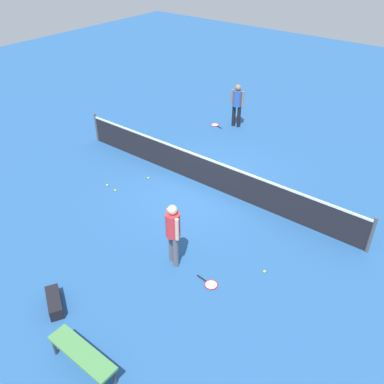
{
  "coord_description": "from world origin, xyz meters",
  "views": [
    {
      "loc": [
        6.36,
        -8.86,
        7.04
      ],
      "look_at": [
        0.72,
        -1.63,
        0.9
      ],
      "focal_mm": 38.86,
      "sensor_mm": 36.0,
      "label": 1
    }
  ],
  "objects_px": {
    "tennis_racket_near_player": "(210,284)",
    "player_near_side": "(173,230)",
    "tennis_ball_by_net": "(107,185)",
    "equipment_bag": "(54,301)",
    "courtside_bench": "(82,354)",
    "tennis_racket_far_player": "(215,125)",
    "player_far_side": "(237,102)",
    "tennis_ball_near_player": "(148,178)",
    "tennis_ball_baseline": "(115,190)",
    "tennis_ball_midcourt": "(264,271)"
  },
  "relations": [
    {
      "from": "tennis_racket_near_player",
      "to": "player_near_side",
      "type": "bearing_deg",
      "value": 177.64
    },
    {
      "from": "tennis_ball_by_net",
      "to": "equipment_bag",
      "type": "relative_size",
      "value": 0.08
    },
    {
      "from": "player_near_side",
      "to": "equipment_bag",
      "type": "bearing_deg",
      "value": -114.06
    },
    {
      "from": "tennis_ball_by_net",
      "to": "courtside_bench",
      "type": "height_order",
      "value": "courtside_bench"
    },
    {
      "from": "courtside_bench",
      "to": "tennis_racket_near_player",
      "type": "bearing_deg",
      "value": 78.94
    },
    {
      "from": "courtside_bench",
      "to": "equipment_bag",
      "type": "height_order",
      "value": "courtside_bench"
    },
    {
      "from": "tennis_racket_far_player",
      "to": "player_far_side",
      "type": "bearing_deg",
      "value": 32.92
    },
    {
      "from": "tennis_ball_near_player",
      "to": "tennis_ball_baseline",
      "type": "distance_m",
      "value": 1.19
    },
    {
      "from": "tennis_ball_near_player",
      "to": "courtside_bench",
      "type": "relative_size",
      "value": 0.04
    },
    {
      "from": "tennis_racket_far_player",
      "to": "tennis_ball_midcourt",
      "type": "distance_m",
      "value": 8.26
    },
    {
      "from": "courtside_bench",
      "to": "tennis_ball_by_net",
      "type": "bearing_deg",
      "value": 133.84
    },
    {
      "from": "player_far_side",
      "to": "tennis_racket_far_player",
      "type": "xyz_separation_m",
      "value": [
        -0.68,
        -0.44,
        -1.0
      ]
    },
    {
      "from": "player_near_side",
      "to": "player_far_side",
      "type": "distance_m",
      "value": 8.11
    },
    {
      "from": "player_near_side",
      "to": "tennis_racket_near_player",
      "type": "relative_size",
      "value": 2.86
    },
    {
      "from": "player_near_side",
      "to": "tennis_racket_near_player",
      "type": "distance_m",
      "value": 1.5
    },
    {
      "from": "tennis_ball_midcourt",
      "to": "tennis_ball_baseline",
      "type": "relative_size",
      "value": 1.0
    },
    {
      "from": "tennis_racket_near_player",
      "to": "tennis_ball_midcourt",
      "type": "distance_m",
      "value": 1.35
    },
    {
      "from": "tennis_ball_baseline",
      "to": "tennis_racket_near_player",
      "type": "bearing_deg",
      "value": -16.29
    },
    {
      "from": "tennis_racket_far_player",
      "to": "tennis_ball_baseline",
      "type": "bearing_deg",
      "value": -86.56
    },
    {
      "from": "tennis_ball_midcourt",
      "to": "tennis_racket_far_player",
      "type": "bearing_deg",
      "value": 133.35
    },
    {
      "from": "player_near_side",
      "to": "tennis_ball_baseline",
      "type": "relative_size",
      "value": 25.76
    },
    {
      "from": "player_far_side",
      "to": "equipment_bag",
      "type": "xyz_separation_m",
      "value": [
        1.92,
        -10.11,
        -0.87
      ]
    },
    {
      "from": "tennis_racket_far_player",
      "to": "tennis_ball_near_player",
      "type": "height_order",
      "value": "tennis_ball_near_player"
    },
    {
      "from": "player_far_side",
      "to": "player_near_side",
      "type": "bearing_deg",
      "value": -67.65
    },
    {
      "from": "tennis_ball_baseline",
      "to": "tennis_racket_far_player",
      "type": "bearing_deg",
      "value": 93.44
    },
    {
      "from": "tennis_racket_far_player",
      "to": "equipment_bag",
      "type": "xyz_separation_m",
      "value": [
        2.6,
        -9.67,
        0.13
      ]
    },
    {
      "from": "tennis_racket_near_player",
      "to": "tennis_ball_by_net",
      "type": "bearing_deg",
      "value": 164.46
    },
    {
      "from": "player_near_side",
      "to": "tennis_ball_baseline",
      "type": "height_order",
      "value": "player_near_side"
    },
    {
      "from": "tennis_racket_far_player",
      "to": "tennis_ball_by_net",
      "type": "relative_size",
      "value": 9.2
    },
    {
      "from": "tennis_racket_far_player",
      "to": "tennis_ball_near_player",
      "type": "bearing_deg",
      "value": -81.92
    },
    {
      "from": "tennis_racket_near_player",
      "to": "courtside_bench",
      "type": "relative_size",
      "value": 0.4
    },
    {
      "from": "player_near_side",
      "to": "equipment_bag",
      "type": "xyz_separation_m",
      "value": [
        -1.16,
        -2.61,
        -0.87
      ]
    },
    {
      "from": "player_far_side",
      "to": "tennis_ball_baseline",
      "type": "height_order",
      "value": "player_far_side"
    },
    {
      "from": "player_far_side",
      "to": "tennis_ball_baseline",
      "type": "xyz_separation_m",
      "value": [
        -0.34,
        -6.22,
        -0.98
      ]
    },
    {
      "from": "equipment_bag",
      "to": "tennis_ball_by_net",
      "type": "bearing_deg",
      "value": 124.09
    },
    {
      "from": "tennis_racket_far_player",
      "to": "tennis_racket_near_player",
      "type": "bearing_deg",
      "value": -55.49
    },
    {
      "from": "player_near_side",
      "to": "tennis_ball_near_player",
      "type": "relative_size",
      "value": 25.76
    },
    {
      "from": "player_far_side",
      "to": "tennis_ball_by_net",
      "type": "bearing_deg",
      "value": -96.89
    },
    {
      "from": "tennis_racket_near_player",
      "to": "tennis_racket_far_player",
      "type": "relative_size",
      "value": 0.98
    },
    {
      "from": "player_far_side",
      "to": "equipment_bag",
      "type": "distance_m",
      "value": 10.33
    },
    {
      "from": "tennis_racket_near_player",
      "to": "tennis_ball_near_player",
      "type": "height_order",
      "value": "tennis_ball_near_player"
    },
    {
      "from": "tennis_ball_baseline",
      "to": "equipment_bag",
      "type": "relative_size",
      "value": 0.08
    },
    {
      "from": "tennis_racket_near_player",
      "to": "tennis_ball_baseline",
      "type": "distance_m",
      "value": 4.73
    },
    {
      "from": "player_far_side",
      "to": "tennis_racket_near_player",
      "type": "relative_size",
      "value": 2.86
    },
    {
      "from": "tennis_racket_far_player",
      "to": "equipment_bag",
      "type": "relative_size",
      "value": 0.73
    },
    {
      "from": "tennis_racket_near_player",
      "to": "tennis_racket_far_player",
      "type": "bearing_deg",
      "value": 124.51
    },
    {
      "from": "tennis_ball_by_net",
      "to": "tennis_ball_near_player",
      "type": "bearing_deg",
      "value": 56.62
    },
    {
      "from": "tennis_ball_baseline",
      "to": "courtside_bench",
      "type": "xyz_separation_m",
      "value": [
        3.92,
        -4.46,
        0.38
      ]
    },
    {
      "from": "tennis_racket_far_player",
      "to": "tennis_ball_by_net",
      "type": "height_order",
      "value": "tennis_ball_by_net"
    },
    {
      "from": "equipment_bag",
      "to": "courtside_bench",
      "type": "bearing_deg",
      "value": -19.02
    }
  ]
}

